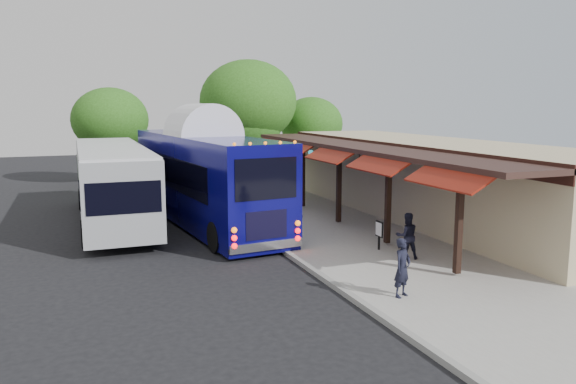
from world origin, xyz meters
name	(u,v)px	position (x,y,z in m)	size (l,w,h in m)	color
ground	(291,259)	(0.00, 0.00, 0.00)	(90.00, 90.00, 0.00)	black
sidewalk	(363,223)	(5.00, 4.00, 0.07)	(10.00, 40.00, 0.15)	#9E9B93
curb	(256,232)	(0.05, 4.00, 0.07)	(0.20, 40.00, 0.16)	gray
station_shelter	(430,179)	(8.38, 4.00, 1.85)	(8.15, 20.00, 3.60)	#C2B387
coach_bus	(204,173)	(-1.45, 6.74, 2.25)	(4.10, 13.29, 4.19)	#0A0860
city_bus	(112,180)	(-5.20, 8.46, 1.89)	(2.88, 12.75, 3.42)	#979A9F
ped_a	(402,268)	(1.22, -5.00, 0.95)	(0.58, 0.38, 1.59)	black
ped_b	(407,236)	(3.40, -1.86, 0.93)	(0.76, 0.59, 1.55)	black
ped_c	(292,219)	(0.60, 1.43, 1.09)	(1.10, 0.46, 1.87)	black
ped_d	(255,195)	(1.15, 7.50, 1.01)	(1.11, 0.64, 1.72)	black
sign_board	(379,230)	(3.14, -0.51, 0.84)	(0.06, 0.47, 1.02)	black
tree_left	(247,124)	(3.95, 17.92, 3.95)	(4.63, 4.63, 5.93)	#382314
tree_mid	(248,102)	(4.14, 18.11, 5.41)	(6.33, 6.33, 8.10)	#382314
tree_right	(311,124)	(9.40, 19.89, 3.84)	(4.50, 4.50, 5.76)	#382314
tree_far	(110,120)	(-4.32, 21.35, 4.22)	(4.94, 4.94, 6.33)	#382314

